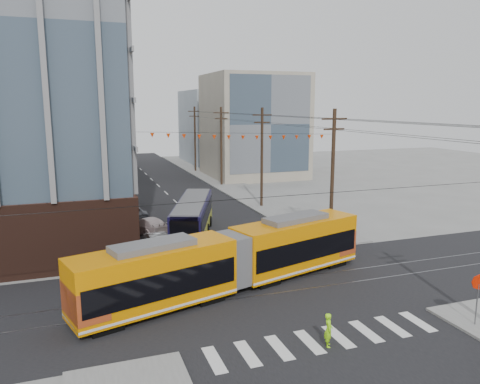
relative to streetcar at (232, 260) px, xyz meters
name	(u,v)px	position (x,y,z in m)	size (l,w,h in m)	color
ground	(297,314)	(2.21, -4.52, -1.91)	(160.00, 160.00, 0.00)	slate
bg_bldg_nw_near	(27,121)	(-14.79, 47.48, 7.09)	(18.00, 16.00, 18.00)	#8C99A5
bg_bldg_ne_near	(253,126)	(18.21, 43.48, 6.09)	(14.00, 14.00, 16.00)	gray
bg_bldg_nw_far	(54,112)	(-11.79, 67.48, 8.09)	(16.00, 18.00, 20.00)	gray
bg_bldg_ne_far	(226,127)	(20.21, 63.48, 5.09)	(16.00, 16.00, 14.00)	#8C99A5
utility_pole_far	(195,139)	(10.71, 51.48, 3.59)	(0.30, 0.30, 11.00)	black
streetcar	(232,260)	(0.00, 0.00, 0.00)	(19.78, 2.78, 3.81)	#D77A00
city_bus	(193,218)	(0.59, 12.45, -0.26)	(2.52, 11.64, 3.30)	black
parked_car_silver	(156,241)	(-3.04, 9.85, -1.22)	(1.45, 4.16, 1.37)	#BCBCBD
parked_car_white	(148,225)	(-2.97, 14.57, -1.16)	(2.09, 5.15, 1.49)	beige
parked_car_grey	(131,212)	(-3.76, 20.68, -1.21)	(2.29, 4.98, 1.38)	slate
pedestrian	(329,330)	(2.06, -8.13, -1.08)	(0.60, 0.40, 1.65)	#9BFF12
stop_sign	(477,303)	(10.19, -8.97, -0.57)	(0.81, 0.81, 2.66)	red
jersey_barrier	(323,236)	(10.51, 7.25, -1.46)	(1.00, 4.43, 0.89)	gray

